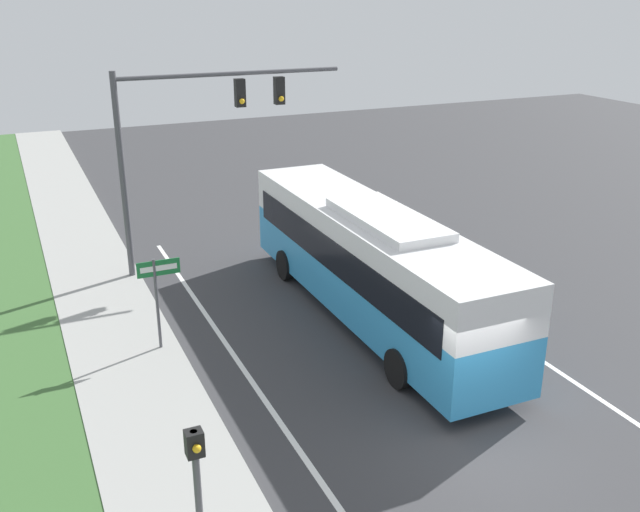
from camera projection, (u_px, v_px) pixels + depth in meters
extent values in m
plane|color=#38383A|center=(477.00, 441.00, 15.17)|extent=(80.00, 80.00, 0.00)
cube|color=silver|center=(324.00, 486.00, 13.79)|extent=(0.14, 30.00, 0.01)
cube|color=silver|center=(606.00, 403.00, 16.54)|extent=(0.14, 30.00, 0.01)
cube|color=#3393D1|center=(370.00, 281.00, 20.45)|extent=(2.41, 12.00, 1.53)
cube|color=white|center=(371.00, 235.00, 19.95)|extent=(2.41, 12.00, 1.25)
cube|color=black|center=(370.00, 250.00, 20.11)|extent=(2.45, 11.04, 0.94)
cube|color=white|center=(387.00, 219.00, 18.92)|extent=(1.69, 4.20, 0.24)
cylinder|color=black|center=(285.00, 265.00, 23.42)|extent=(0.28, 0.99, 0.99)
cylinder|color=black|center=(348.00, 255.00, 24.30)|extent=(0.28, 0.99, 0.99)
cylinder|color=black|center=(399.00, 368.00, 17.06)|extent=(0.28, 0.99, 0.99)
cylinder|color=black|center=(478.00, 350.00, 17.94)|extent=(0.28, 0.99, 0.99)
cylinder|color=#4C4C51|center=(123.00, 180.00, 22.47)|extent=(0.20, 0.20, 6.70)
cylinder|color=#4C4C51|center=(232.00, 74.00, 22.80)|extent=(7.44, 0.14, 0.14)
cube|color=black|center=(240.00, 93.00, 23.11)|extent=(0.32, 0.28, 0.90)
sphere|color=yellow|center=(242.00, 101.00, 23.04)|extent=(0.18, 0.18, 0.18)
cube|color=black|center=(279.00, 91.00, 23.63)|extent=(0.32, 0.28, 0.90)
sphere|color=yellow|center=(281.00, 99.00, 23.56)|extent=(0.18, 0.18, 0.18)
cylinder|color=#4C4C51|center=(199.00, 501.00, 11.43)|extent=(0.12, 0.12, 2.64)
cube|color=black|center=(194.00, 443.00, 11.04)|extent=(0.28, 0.24, 0.44)
sphere|color=yellow|center=(197.00, 449.00, 10.92)|extent=(0.14, 0.14, 0.14)
cylinder|color=#4C4C51|center=(157.00, 306.00, 18.45)|extent=(0.08, 0.08, 2.61)
cube|color=#196B33|center=(158.00, 268.00, 18.13)|extent=(1.10, 0.03, 0.41)
cube|color=white|center=(159.00, 268.00, 18.11)|extent=(0.94, 0.01, 0.14)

